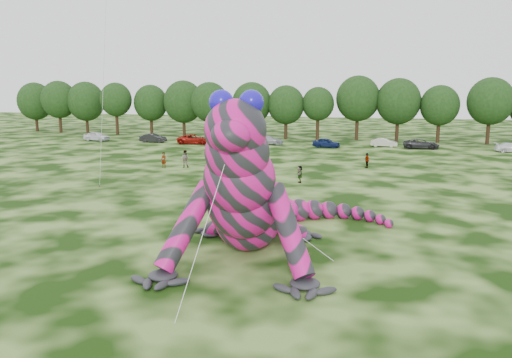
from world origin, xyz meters
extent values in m
plane|color=#16330A|center=(0.00, 0.00, 0.00)|extent=(240.00, 240.00, 0.00)
cylinder|color=silver|center=(-10.58, 11.55, 8.15)|extent=(0.02, 0.02, 16.98)
cylinder|color=#382314|center=(-12.38, 13.12, 0.12)|extent=(0.08, 0.08, 0.24)
imported|color=white|center=(-33.56, 46.70, 0.74)|extent=(4.52, 2.22, 1.48)
imported|color=black|center=(-23.61, 46.88, 0.69)|extent=(4.29, 1.82, 1.38)
imported|color=maroon|center=(-16.40, 46.38, 0.73)|extent=(5.50, 2.94, 1.47)
imported|color=#A3A6AC|center=(-5.34, 48.62, 0.68)|extent=(4.92, 2.54, 1.36)
imported|color=#111D4E|center=(3.74, 47.10, 0.68)|extent=(4.15, 2.09, 1.35)
imported|color=beige|center=(11.85, 49.91, 0.63)|extent=(3.86, 1.49, 1.26)
imported|color=#28282B|center=(16.98, 48.87, 0.69)|extent=(5.04, 2.43, 1.38)
imported|color=white|center=(28.60, 47.77, 0.63)|extent=(4.39, 1.87, 1.26)
imported|color=gray|center=(-11.30, 24.18, 0.85)|extent=(0.68, 0.50, 1.71)
imported|color=gray|center=(10.13, 29.76, 0.80)|extent=(0.81, 1.01, 1.61)
imported|color=gray|center=(-9.19, 25.07, 0.95)|extent=(1.03, 0.86, 1.90)
imported|color=gray|center=(4.46, 19.54, 0.78)|extent=(0.74, 1.51, 1.56)
camera|label=1|loc=(11.85, -25.29, 8.77)|focal=35.00mm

